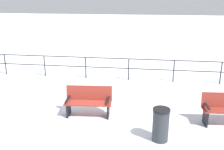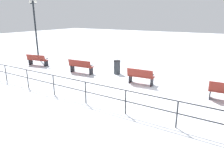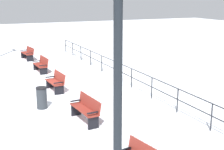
# 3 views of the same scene
# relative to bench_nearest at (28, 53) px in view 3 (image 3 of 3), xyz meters

# --- Properties ---
(ground_plane) EXTENTS (80.00, 80.00, 0.00)m
(ground_plane) POSITION_rel_bench_nearest_xyz_m (0.17, 8.54, -0.47)
(ground_plane) COLOR white
(ground_plane) RESTS_ON ground
(bench_nearest) EXTENTS (0.75, 1.70, 0.89)m
(bench_nearest) POSITION_rel_bench_nearest_xyz_m (0.00, 0.00, 0.00)
(bench_nearest) COLOR maroon
(bench_nearest) RESTS_ON ground
(bench_second) EXTENTS (0.66, 1.67, 0.91)m
(bench_second) POSITION_rel_bench_nearest_xyz_m (-0.05, 4.27, -0.01)
(bench_second) COLOR maroon
(bench_second) RESTS_ON ground
(bench_third) EXTENTS (0.67, 1.49, 0.91)m
(bench_third) POSITION_rel_bench_nearest_xyz_m (0.16, 8.53, -0.01)
(bench_third) COLOR maroon
(bench_third) RESTS_ON ground
(bench_fourth) EXTENTS (0.65, 1.73, 0.92)m
(bench_fourth) POSITION_rel_bench_nearest_xyz_m (0.17, 12.80, 0.03)
(bench_fourth) COLOR maroon
(bench_fourth) RESTS_ON ground
(lamppost_middle) EXTENTS (0.22, 0.87, 4.91)m
(lamppost_middle) POSITION_rel_bench_nearest_xyz_m (1.87, 19.08, 2.53)
(lamppost_middle) COLOR black
(lamppost_middle) RESTS_ON ground
(waterfront_railing) EXTENTS (0.05, 21.41, 0.99)m
(waterfront_railing) POSITION_rel_bench_nearest_xyz_m (-3.43, 8.54, 0.20)
(waterfront_railing) COLOR #26282D
(waterfront_railing) RESTS_ON ground
(trash_bin) EXTENTS (0.44, 0.44, 0.90)m
(trash_bin) POSITION_rel_bench_nearest_xyz_m (1.33, 10.72, -0.02)
(trash_bin) COLOR #2D3338
(trash_bin) RESTS_ON ground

